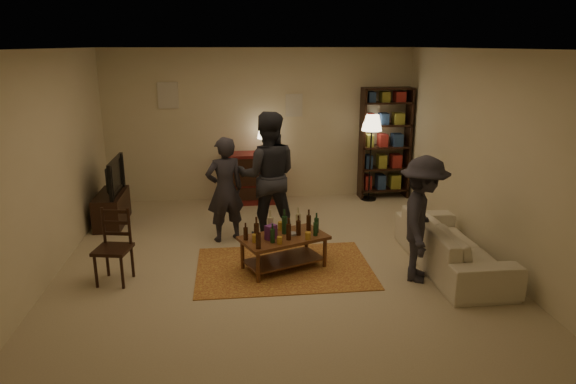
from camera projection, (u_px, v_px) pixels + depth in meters
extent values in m
plane|color=#C6B793|center=(277.00, 262.00, 6.72)|extent=(6.00, 6.00, 0.00)
plane|color=beige|center=(261.00, 125.00, 9.21)|extent=(5.50, 0.00, 5.50)
plane|color=beige|center=(44.00, 168.00, 6.05)|extent=(0.00, 6.00, 6.00)
plane|color=beige|center=(487.00, 156.00, 6.65)|extent=(0.00, 6.00, 6.00)
plane|color=beige|center=(316.00, 258.00, 3.48)|extent=(5.50, 0.00, 5.50)
plane|color=white|center=(275.00, 49.00, 5.97)|extent=(6.00, 6.00, 0.00)
cube|color=beige|center=(168.00, 95.00, 8.86)|extent=(0.35, 0.03, 0.45)
cube|color=beige|center=(294.00, 105.00, 9.16)|extent=(0.30, 0.03, 0.40)
cube|color=maroon|center=(284.00, 268.00, 6.54)|extent=(2.20, 1.50, 0.01)
cube|color=brown|center=(284.00, 238.00, 6.43)|extent=(1.20, 0.94, 0.04)
cube|color=brown|center=(284.00, 260.00, 6.51)|extent=(1.07, 0.81, 0.02)
cylinder|color=brown|center=(258.00, 268.00, 6.08)|extent=(0.05, 0.05, 0.39)
cylinder|color=brown|center=(325.00, 253.00, 6.52)|extent=(0.05, 0.05, 0.39)
cylinder|color=brown|center=(242.00, 255.00, 6.47)|extent=(0.05, 0.05, 0.39)
cylinder|color=brown|center=(306.00, 241.00, 6.90)|extent=(0.05, 0.05, 0.39)
cylinder|color=#B38529|center=(255.00, 238.00, 6.22)|extent=(0.07, 0.07, 0.10)
cylinder|color=#B38529|center=(280.00, 240.00, 6.17)|extent=(0.07, 0.07, 0.09)
cylinder|color=#B38529|center=(281.00, 226.00, 6.64)|extent=(0.07, 0.07, 0.11)
cylinder|color=#B38529|center=(308.00, 236.00, 6.32)|extent=(0.07, 0.07, 0.09)
cube|color=#713490|center=(270.00, 232.00, 6.33)|extent=(0.17, 0.16, 0.18)
cylinder|color=gray|center=(293.00, 234.00, 6.46)|extent=(0.12, 0.12, 0.03)
cube|color=black|center=(113.00, 249.00, 6.05)|extent=(0.46, 0.46, 0.04)
cylinder|color=black|center=(96.00, 271.00, 5.97)|extent=(0.04, 0.04, 0.41)
cylinder|color=black|center=(122.00, 272.00, 5.95)|extent=(0.04, 0.04, 0.41)
cylinder|color=black|center=(107.00, 260.00, 6.28)|extent=(0.04, 0.04, 0.41)
cylinder|color=black|center=(132.00, 261.00, 6.25)|extent=(0.04, 0.04, 0.41)
cube|color=black|center=(116.00, 225.00, 6.13)|extent=(0.32, 0.09, 0.47)
cube|color=black|center=(112.00, 209.00, 8.10)|extent=(0.40, 1.00, 0.50)
imported|color=black|center=(110.00, 176.00, 7.96)|extent=(0.13, 0.97, 0.56)
cube|color=maroon|center=(251.00, 178.00, 9.17)|extent=(1.00, 0.48, 0.90)
cube|color=black|center=(252.00, 194.00, 9.00)|extent=(0.92, 0.02, 0.22)
cube|color=black|center=(252.00, 180.00, 8.92)|extent=(0.92, 0.02, 0.22)
cube|color=black|center=(252.00, 165.00, 8.85)|extent=(0.92, 0.02, 0.22)
cylinder|color=black|center=(265.00, 152.00, 9.07)|extent=(0.12, 0.12, 0.04)
cylinder|color=black|center=(265.00, 145.00, 9.03)|extent=(0.02, 0.02, 0.22)
cone|color=#FFE5B2|center=(265.00, 133.00, 8.97)|extent=(0.26, 0.26, 0.20)
cube|color=black|center=(362.00, 145.00, 9.30)|extent=(0.04, 0.34, 2.00)
cube|color=black|center=(408.00, 144.00, 9.39)|extent=(0.04, 0.34, 2.00)
cube|color=black|center=(383.00, 189.00, 9.58)|extent=(0.90, 0.34, 0.03)
cube|color=black|center=(384.00, 168.00, 9.47)|extent=(0.90, 0.34, 0.03)
cube|color=black|center=(385.00, 147.00, 9.36)|extent=(0.90, 0.34, 0.03)
cube|color=black|center=(386.00, 125.00, 9.25)|extent=(0.90, 0.34, 0.03)
cube|color=black|center=(387.00, 103.00, 9.13)|extent=(0.90, 0.34, 0.03)
cube|color=black|center=(388.00, 88.00, 9.07)|extent=(0.90, 0.34, 0.03)
cube|color=maroon|center=(367.00, 182.00, 9.51)|extent=(0.12, 0.22, 0.26)
cube|color=navy|center=(380.00, 181.00, 9.53)|extent=(0.15, 0.22, 0.26)
cube|color=olive|center=(394.00, 181.00, 9.56)|extent=(0.18, 0.22, 0.26)
cube|color=navy|center=(368.00, 161.00, 9.40)|extent=(0.12, 0.22, 0.24)
cube|color=olive|center=(381.00, 161.00, 9.42)|extent=(0.15, 0.22, 0.24)
cube|color=maroon|center=(396.00, 161.00, 9.45)|extent=(0.18, 0.22, 0.24)
cube|color=olive|center=(369.00, 140.00, 9.29)|extent=(0.12, 0.22, 0.22)
cube|color=maroon|center=(383.00, 140.00, 9.32)|extent=(0.15, 0.22, 0.22)
cube|color=navy|center=(397.00, 140.00, 9.35)|extent=(0.18, 0.22, 0.22)
cube|color=maroon|center=(370.00, 119.00, 9.18)|extent=(0.12, 0.22, 0.20)
cube|color=navy|center=(384.00, 119.00, 9.21)|extent=(0.15, 0.22, 0.20)
cube|color=olive|center=(398.00, 118.00, 9.24)|extent=(0.18, 0.22, 0.20)
cube|color=navy|center=(371.00, 97.00, 9.07)|extent=(0.12, 0.22, 0.18)
cube|color=olive|center=(385.00, 97.00, 9.10)|extent=(0.15, 0.22, 0.18)
cube|color=maroon|center=(400.00, 96.00, 9.13)|extent=(0.18, 0.22, 0.18)
cylinder|color=black|center=(368.00, 199.00, 9.44)|extent=(0.28, 0.28, 0.03)
cylinder|color=black|center=(370.00, 163.00, 9.26)|extent=(0.03, 0.03, 1.37)
cone|color=#FFE5B2|center=(372.00, 123.00, 9.05)|extent=(0.36, 0.36, 0.28)
imported|color=beige|center=(452.00, 245.00, 6.49)|extent=(0.81, 2.08, 0.61)
imported|color=#27262D|center=(225.00, 190.00, 7.29)|extent=(0.64, 0.52, 1.52)
imported|color=#23242A|center=(268.00, 176.00, 7.39)|extent=(0.94, 0.75, 1.85)
imported|color=#28272F|center=(422.00, 219.00, 6.05)|extent=(0.91, 1.13, 1.52)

